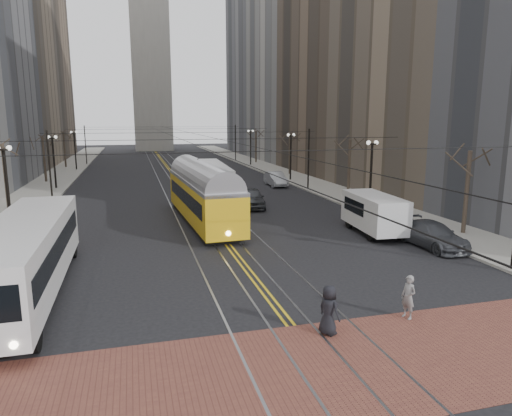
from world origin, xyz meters
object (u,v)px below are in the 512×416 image
pedestrian_b (408,297)px  streetcar (203,199)px  rear_bus (211,181)px  transit_bus (26,259)px  sedan_silver (276,179)px  sedan_grey (252,198)px  pedestrian_a (329,310)px  sedan_parked (432,235)px  cargo_van (374,215)px

pedestrian_b → streetcar: bearing=179.9°
rear_bus → pedestrian_b: bearing=-81.4°
transit_bus → sedan_silver: (20.54, 29.22, -0.85)m
sedan_grey → pedestrian_b: bearing=-82.0°
streetcar → sedan_grey: bearing=39.9°
rear_bus → pedestrian_b: 29.15m
rear_bus → pedestrian_a: rear_bus is taller
streetcar → rear_bus: (2.30, 10.15, -0.07)m
sedan_grey → sedan_parked: size_ratio=0.95×
cargo_van → transit_bus: bearing=-159.0°
transit_bus → pedestrian_a: transit_bus is taller
cargo_van → sedan_grey: size_ratio=1.20×
sedan_grey → sedan_parked: 16.74m
streetcar → rear_bus: 10.41m
sedan_grey → sedan_silver: 13.50m
transit_bus → streetcar: streetcar is taller
cargo_van → pedestrian_a: (-8.93, -12.73, -0.39)m
transit_bus → pedestrian_a: size_ratio=7.32×
cargo_van → sedan_parked: size_ratio=1.14×
cargo_van → streetcar: bearing=152.5°
cargo_van → pedestrian_b: (-5.42, -12.30, -0.45)m
transit_bus → rear_bus: rear_bus is taller
transit_bus → sedan_grey: (14.52, 17.13, -0.82)m
transit_bus → pedestrian_b: 15.97m
transit_bus → cargo_van: transit_bus is taller
sedan_parked → sedan_silver: bearing=90.9°
streetcar → sedan_silver: streetcar is taller
pedestrian_a → cargo_van: bearing=-59.1°
transit_bus → rear_bus: (11.84, 22.64, 0.01)m
sedan_grey → sedan_parked: sedan_grey is taller
pedestrian_b → sedan_grey: bearing=165.1°
sedan_silver → pedestrian_a: (-9.43, -36.02, 0.11)m
cargo_van → pedestrian_a: bearing=-120.6°
streetcar → rear_bus: streetcar is taller
transit_bus → rear_bus: bearing=62.3°
rear_bus → cargo_van: (8.20, -16.71, -0.36)m
transit_bus → pedestrian_b: size_ratio=7.78×
rear_bus → transit_bus: bearing=-114.4°
transit_bus → sedan_parked: (21.84, 2.08, -0.91)m
sedan_silver → pedestrian_a: pedestrian_a is taller
streetcar → sedan_grey: (4.98, 4.64, -0.90)m
sedan_grey → sedan_silver: bearing=71.3°
cargo_van → sedan_silver: size_ratio=1.21×
cargo_van → sedan_grey: bearing=120.7°
sedan_parked → pedestrian_a: pedestrian_a is taller
sedan_grey → pedestrian_a: bearing=-90.3°
rear_bus → pedestrian_a: bearing=-88.3°
rear_bus → pedestrian_a: size_ratio=7.05×
sedan_grey → sedan_silver: sedan_grey is taller
transit_bus → rear_bus: size_ratio=1.04×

